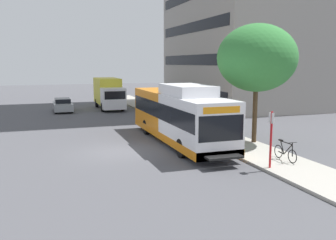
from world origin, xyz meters
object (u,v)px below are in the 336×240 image
at_px(bicycle_parked, 285,152).
at_px(box_truck_background, 109,93).
at_px(transit_bus, 178,115).
at_px(parked_car_far_lane, 63,105).
at_px(street_tree_near_stop, 257,58).
at_px(bus_stop_sign_pole, 271,135).

xyz_separation_m(bicycle_parked, box_truck_background, (-4.36, 24.67, 1.18)).
bearing_deg(box_truck_background, transit_bus, -86.69).
bearing_deg(parked_car_far_lane, transit_bus, -71.61).
distance_m(bicycle_parked, street_tree_near_stop, 6.35).
bearing_deg(street_tree_near_stop, transit_bus, 155.37).
relative_size(street_tree_near_stop, parked_car_far_lane, 1.56).
xyz_separation_m(transit_bus, street_tree_near_stop, (4.18, -1.92, 3.47)).
xyz_separation_m(parked_car_far_lane, box_truck_background, (4.84, 0.73, 1.08)).
height_order(bus_stop_sign_pole, box_truck_background, box_truck_background).
xyz_separation_m(bicycle_parked, parked_car_far_lane, (-9.19, 23.94, 0.10)).
bearing_deg(street_tree_near_stop, box_truck_background, 104.43).
distance_m(transit_bus, parked_car_far_lane, 18.74).
height_order(bus_stop_sign_pole, street_tree_near_stop, street_tree_near_stop).
distance_m(transit_bus, street_tree_near_stop, 5.76).
bearing_deg(bus_stop_sign_pole, transit_bus, 104.68).
bearing_deg(transit_bus, bus_stop_sign_pole, -75.32).
height_order(transit_bus, box_truck_background, transit_bus).
relative_size(parked_car_far_lane, box_truck_background, 0.64).
distance_m(bus_stop_sign_pole, bicycle_parked, 2.00).
bearing_deg(bus_stop_sign_pole, bicycle_parked, 30.09).
bearing_deg(bus_stop_sign_pole, parked_car_far_lane, 107.35).
xyz_separation_m(transit_bus, box_truck_background, (-1.07, 18.49, 0.04)).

